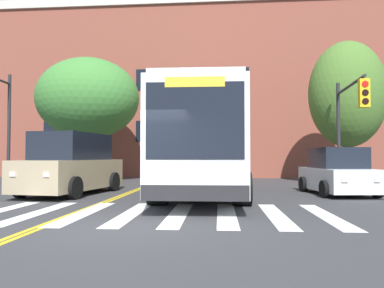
{
  "coord_description": "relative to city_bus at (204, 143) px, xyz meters",
  "views": [
    {
      "loc": [
        2.14,
        -7.32,
        1.42
      ],
      "look_at": [
        0.97,
        6.19,
        1.86
      ],
      "focal_mm": 35.0,
      "sensor_mm": 36.0,
      "label": 1
    }
  ],
  "objects": [
    {
      "name": "traffic_light_overhead",
      "position": [
        0.08,
        3.26,
        1.72
      ],
      "size": [
        0.6,
        3.19,
        5.36
      ],
      "color": "#28282D",
      "rests_on": "ground"
    },
    {
      "name": "car_white_far_lane",
      "position": [
        4.98,
        -0.16,
        -1.13
      ],
      "size": [
        2.35,
        3.81,
        1.74
      ],
      "color": "white",
      "rests_on": "ground"
    },
    {
      "name": "crosswalk",
      "position": [
        -0.92,
        -5.34,
        -1.93
      ],
      "size": [
        8.77,
        4.07,
        0.01
      ],
      "color": "white",
      "rests_on": "ground"
    },
    {
      "name": "ground_plane",
      "position": [
        -1.35,
        -7.17,
        -1.93
      ],
      "size": [
        120.0,
        120.0,
        0.0
      ],
      "primitive_type": "plane",
      "color": "#38383A"
    },
    {
      "name": "city_bus",
      "position": [
        0.0,
        0.0,
        0.0
      ],
      "size": [
        3.12,
        12.02,
        3.54
      ],
      "color": "white",
      "rests_on": "ground"
    },
    {
      "name": "car_tan_near_lane",
      "position": [
        -4.91,
        -0.88,
        -0.85
      ],
      "size": [
        2.72,
        5.16,
        2.28
      ],
      "color": "tan",
      "rests_on": "ground"
    },
    {
      "name": "street_tree_curbside_large",
      "position": [
        7.08,
        5.15,
        2.64
      ],
      "size": [
        5.54,
        5.51,
        7.3
      ],
      "color": "brown",
      "rests_on": "ground"
    },
    {
      "name": "lane_line_yellow_inner",
      "position": [
        -2.97,
        8.66,
        -1.93
      ],
      "size": [
        0.12,
        36.0,
        0.01
      ],
      "primitive_type": "cube",
      "color": "gold",
      "rests_on": "ground"
    },
    {
      "name": "street_tree_curbside_small",
      "position": [
        -6.88,
        5.92,
        2.71
      ],
      "size": [
        7.06,
        6.77,
        6.94
      ],
      "color": "brown",
      "rests_on": "ground"
    },
    {
      "name": "lane_line_yellow_outer",
      "position": [
        -2.81,
        8.66,
        -1.93
      ],
      "size": [
        0.12,
        36.0,
        0.01
      ],
      "primitive_type": "cube",
      "color": "gold",
      "rests_on": "ground"
    },
    {
      "name": "building_facade",
      "position": [
        -4.55,
        14.47,
        4.26
      ],
      "size": [
        32.11,
        8.94,
        12.37
      ],
      "color": "brown",
      "rests_on": "ground"
    },
    {
      "name": "traffic_light_near_corner",
      "position": [
        5.79,
        0.99,
        1.23
      ],
      "size": [
        0.48,
        3.99,
        4.71
      ],
      "color": "#28282D",
      "rests_on": "ground"
    }
  ]
}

